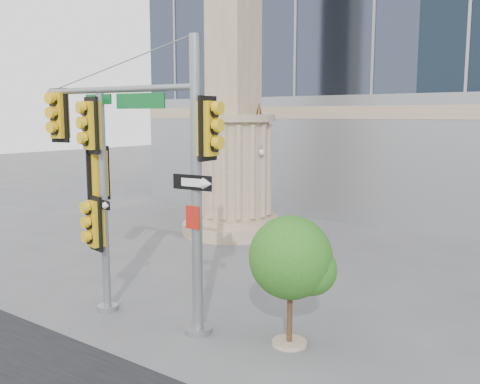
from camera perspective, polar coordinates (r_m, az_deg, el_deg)
The scene contains 5 objects.
ground at distance 12.95m, azimuth -3.73°, elevation -14.87°, with size 120.00×120.00×0.00m, color #545456.
monument at distance 22.70m, azimuth -0.71°, elevation 9.31°, with size 4.40×4.40×16.60m.
main_signal_pole at distance 12.78m, azimuth -9.20°, elevation 4.32°, with size 5.30×0.95×6.82m.
secondary_signal_pole at distance 13.99m, azimuth -14.95°, elevation 0.61°, with size 0.97×0.84×5.60m.
street_tree at distance 11.77m, azimuth 5.59°, elevation -7.35°, with size 1.87×1.83×2.92m.
Camera 1 is at (7.73, -9.07, 5.06)m, focal length 40.00 mm.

